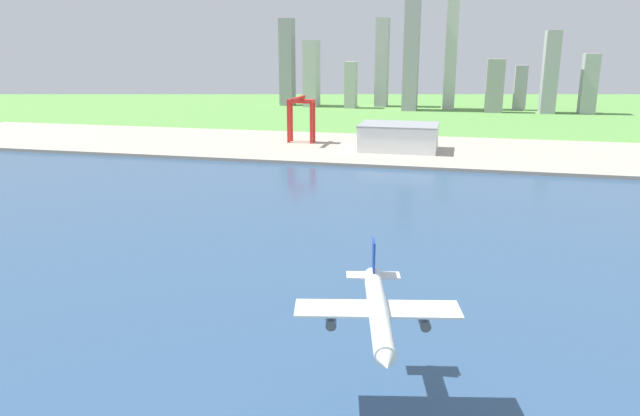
% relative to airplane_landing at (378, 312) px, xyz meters
% --- Properties ---
extents(ground_plane, '(2400.00, 2400.00, 0.00)m').
position_rel_airplane_landing_xyz_m(ground_plane, '(-27.27, 152.25, -24.11)').
color(ground_plane, '#599343').
extents(water_bay, '(840.00, 360.00, 0.15)m').
position_rel_airplane_landing_xyz_m(water_bay, '(-27.27, 92.25, -24.03)').
color(water_bay, '#2D4C70').
rests_on(water_bay, ground).
extents(industrial_pier, '(840.00, 140.00, 2.50)m').
position_rel_airplane_landing_xyz_m(industrial_pier, '(-27.27, 342.25, -22.86)').
color(industrial_pier, '#ABA08C').
rests_on(industrial_pier, ground).
extents(airplane_landing, '(37.50, 45.57, 14.07)m').
position_rel_airplane_landing_xyz_m(airplane_landing, '(0.00, 0.00, 0.00)').
color(airplane_landing, silver).
extents(port_crane_red, '(21.52, 35.08, 37.54)m').
position_rel_airplane_landing_xyz_m(port_crane_red, '(-111.82, 351.58, 4.89)').
color(port_crane_red, red).
rests_on(port_crane_red, industrial_pier).
extents(warehouse_main, '(58.58, 42.09, 19.88)m').
position_rel_airplane_landing_xyz_m(warehouse_main, '(-30.15, 333.88, -11.65)').
color(warehouse_main, white).
rests_on(warehouse_main, industrial_pier).
extents(distant_skyline, '(395.63, 67.43, 157.16)m').
position_rel_airplane_landing_xyz_m(distant_skyline, '(-41.71, 666.03, 31.13)').
color(distant_skyline, gray).
rests_on(distant_skyline, ground).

